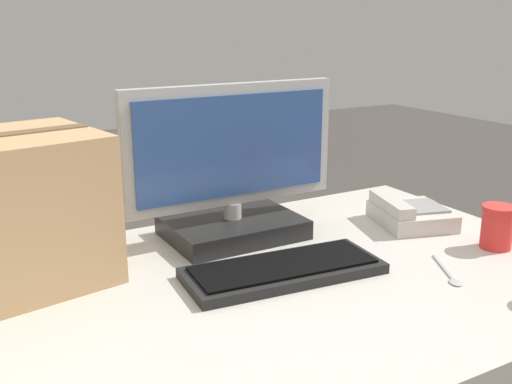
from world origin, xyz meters
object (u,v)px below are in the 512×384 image
keyboard (283,270)px  desk_phone (409,214)px  paper_cup_right (497,227)px  spoon (450,275)px  monitor (233,180)px

keyboard → desk_phone: (0.46, 0.11, 0.01)m
paper_cup_right → spoon: (-0.22, -0.06, -0.05)m
paper_cup_right → spoon: 0.23m
monitor → keyboard: (-0.02, -0.26, -0.13)m
keyboard → spoon: bearing=-25.0°
monitor → keyboard: size_ratio=1.26×
monitor → spoon: 0.55m
monitor → paper_cup_right: size_ratio=5.28×
keyboard → spoon: size_ratio=2.83×
monitor → keyboard: monitor is taller
monitor → spoon: size_ratio=3.57×
desk_phone → spoon: (-0.16, -0.29, -0.03)m
monitor → desk_phone: 0.49m
monitor → keyboard: 0.30m
desk_phone → paper_cup_right: size_ratio=2.31×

